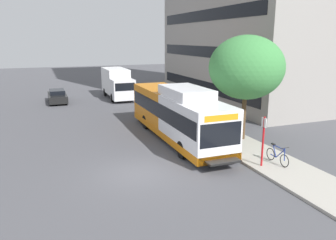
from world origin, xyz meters
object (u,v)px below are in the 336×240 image
at_px(bus_stop_sign_pole, 263,138).
at_px(street_tree_near_stop, 246,68).
at_px(transit_bus, 177,114).
at_px(parked_car_far_lane, 57,96).
at_px(bicycle_parked, 277,156).
at_px(box_truck_background, 117,83).

height_order(bus_stop_sign_pole, street_tree_near_stop, street_tree_near_stop).
bearing_deg(transit_bus, parked_car_far_lane, 111.94).
relative_size(street_tree_near_stop, parked_car_far_lane, 1.47).
height_order(transit_bus, bicycle_parked, transit_bus).
bearing_deg(transit_bus, bus_stop_sign_pole, -71.68).
relative_size(bicycle_parked, parked_car_far_lane, 0.39).
bearing_deg(bicycle_parked, street_tree_near_stop, 79.74).
bearing_deg(transit_bus, bicycle_parked, -64.24).
height_order(transit_bus, box_truck_background, transit_bus).
distance_m(transit_bus, bus_stop_sign_pole, 6.67).
distance_m(bus_stop_sign_pole, bicycle_parked, 1.46).
relative_size(parked_car_far_lane, box_truck_background, 0.64).
xyz_separation_m(bus_stop_sign_pole, bicycle_parked, (0.97, -0.02, -1.09)).
bearing_deg(box_truck_background, street_tree_near_stop, -77.71).
bearing_deg(parked_car_far_lane, box_truck_background, 2.47).
xyz_separation_m(street_tree_near_stop, parked_car_far_lane, (-10.53, 18.46, -4.10)).
xyz_separation_m(bus_stop_sign_pole, parked_car_far_lane, (-8.76, 22.88, -0.99)).
relative_size(transit_bus, bicycle_parked, 6.96).
height_order(street_tree_near_stop, box_truck_background, street_tree_near_stop).
bearing_deg(parked_car_far_lane, bus_stop_sign_pole, -69.05).
height_order(bicycle_parked, parked_car_far_lane, parked_car_far_lane).
bearing_deg(bus_stop_sign_pole, bicycle_parked, -1.42).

